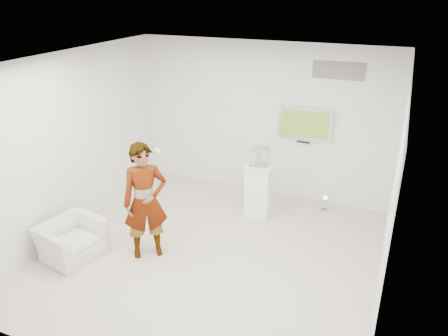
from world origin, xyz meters
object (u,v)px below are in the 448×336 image
(person, at_px, (145,201))
(floor_uplight, at_px, (325,204))
(tv, at_px, (305,124))
(armchair, at_px, (71,240))
(pedestal, at_px, (259,189))

(person, distance_m, floor_uplight, 3.46)
(tv, bearing_deg, person, -122.25)
(person, xyz_separation_m, armchair, (-1.07, -0.51, -0.63))
(tv, relative_size, person, 0.54)
(armchair, bearing_deg, person, -52.30)
(armchair, height_order, floor_uplight, armchair)
(pedestal, height_order, floor_uplight, pedestal)
(pedestal, bearing_deg, person, -122.20)
(person, xyz_separation_m, floor_uplight, (2.31, 2.46, -0.78))
(tv, xyz_separation_m, floor_uplight, (0.55, -0.33, -1.40))
(pedestal, xyz_separation_m, floor_uplight, (1.12, 0.58, -0.35))
(person, relative_size, floor_uplight, 6.33)
(pedestal, relative_size, floor_uplight, 3.41)
(person, bearing_deg, armchair, 166.43)
(armchair, distance_m, floor_uplight, 4.50)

